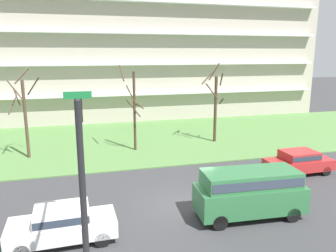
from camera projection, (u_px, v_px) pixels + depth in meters
ground at (184, 205)px, 17.44m from camera, size 160.00×160.00×0.00m
grass_lawn_strip at (138, 139)px, 30.64m from camera, size 80.00×16.00×0.08m
apartment_building at (116, 36)px, 42.46m from camera, size 49.30×14.51×19.99m
tree_far_left at (24, 113)px, 24.54m from camera, size 2.27×2.25×6.74m
tree_left at (134, 109)px, 26.46m from camera, size 1.79×1.93×6.91m
tree_center at (215, 104)px, 29.22m from camera, size 1.94×2.19×7.01m
sedan_red_near_left at (299, 161)px, 21.83m from camera, size 4.43×1.88×1.57m
sedan_white_center_left at (62, 223)px, 13.86m from camera, size 4.45×1.92×1.57m
van_green_center_right at (250, 190)px, 15.94m from camera, size 5.31×2.30×2.36m
traffic_signal_mast at (81, 164)px, 10.28m from camera, size 0.90×4.35×6.63m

